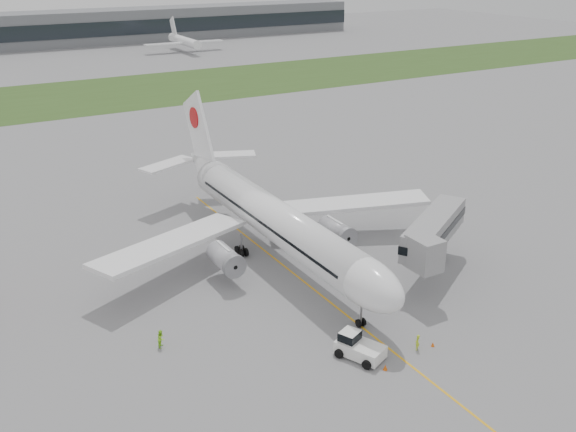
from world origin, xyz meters
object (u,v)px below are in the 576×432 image
ground_crew_near (417,342)px  pushback_tug (357,346)px  jet_bridge (433,233)px  airliner (270,216)px

ground_crew_near → pushback_tug: bearing=-65.6°
pushback_tug → jet_bridge: (17.67, 9.42, 4.60)m
airliner → pushback_tug: size_ratio=10.19×
airliner → ground_crew_near: airliner is taller
ground_crew_near → jet_bridge: bearing=179.6°
airliner → jet_bridge: size_ratio=3.51×
pushback_tug → airliner: bearing=58.4°
pushback_tug → ground_crew_near: (5.76, -2.20, -0.25)m
pushback_tug → jet_bridge: jet_bridge is taller
ground_crew_near → airliner: bearing=-129.7°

